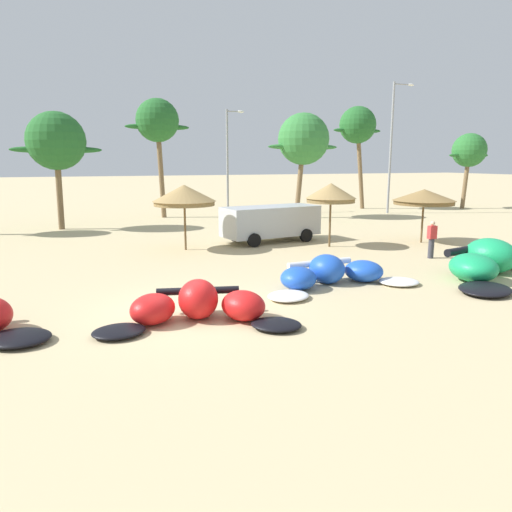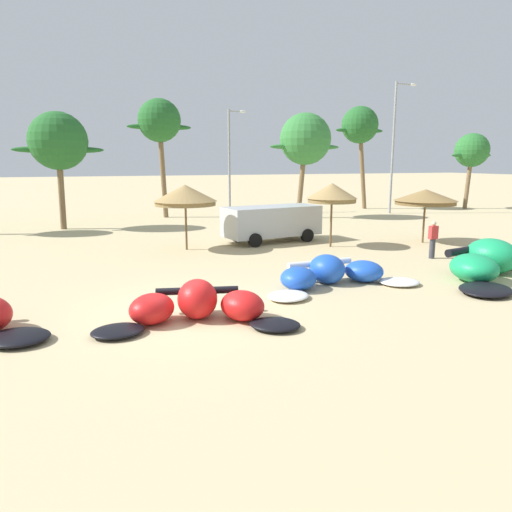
# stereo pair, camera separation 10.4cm
# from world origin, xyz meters

# --- Properties ---
(ground_plane) EXTENTS (260.00, 260.00, 0.00)m
(ground_plane) POSITION_xyz_m (0.00, 0.00, 0.00)
(ground_plane) COLOR #C6B284
(kite_left_of_center) EXTENTS (5.24, 3.12, 1.05)m
(kite_left_of_center) POSITION_xyz_m (0.06, -0.97, 0.40)
(kite_left_of_center) COLOR black
(kite_left_of_center) RESTS_ON ground
(kite_center) EXTENTS (5.92, 2.81, 0.99)m
(kite_center) POSITION_xyz_m (5.22, 1.05, 0.38)
(kite_center) COLOR white
(kite_center) RESTS_ON ground
(kite_right_of_center) EXTENTS (7.87, 4.48, 1.30)m
(kite_right_of_center) POSITION_xyz_m (11.79, 0.12, 0.50)
(kite_right_of_center) COLOR black
(kite_right_of_center) RESTS_ON ground
(beach_umbrella_middle) EXTENTS (2.96, 2.96, 3.06)m
(beach_umbrella_middle) POSITION_xyz_m (2.14, 9.35, 2.58)
(beach_umbrella_middle) COLOR brown
(beach_umbrella_middle) RESTS_ON ground
(beach_umbrella_near_palms) EXTENTS (2.44, 2.44, 3.09)m
(beach_umbrella_near_palms) POSITION_xyz_m (8.90, 7.59, 2.63)
(beach_umbrella_near_palms) COLOR brown
(beach_umbrella_near_palms) RESTS_ON ground
(beach_umbrella_outermost) EXTENTS (3.14, 3.14, 2.73)m
(beach_umbrella_outermost) POSITION_xyz_m (13.95, 6.96, 2.35)
(beach_umbrella_outermost) COLOR brown
(beach_umbrella_outermost) RESTS_ON ground
(parked_van) EXTENTS (5.26, 2.76, 1.84)m
(parked_van) POSITION_xyz_m (6.70, 10.03, 1.09)
(parked_van) COLOR #B2B7BC
(parked_van) RESTS_ON ground
(person_near_kites) EXTENTS (0.36, 0.24, 1.62)m
(person_near_kites) POSITION_xyz_m (11.55, 3.51, 0.82)
(person_near_kites) COLOR #383842
(person_near_kites) RESTS_ON ground
(palm_left_of_gap) EXTENTS (5.19, 3.46, 7.05)m
(palm_left_of_gap) POSITION_xyz_m (-3.31, 19.05, 5.26)
(palm_left_of_gap) COLOR brown
(palm_left_of_gap) RESTS_ON ground
(palm_center_left) EXTENTS (4.64, 3.09, 8.56)m
(palm_center_left) POSITION_xyz_m (3.50, 23.12, 6.90)
(palm_center_left) COLOR brown
(palm_center_left) RESTS_ON ground
(palm_center_right) EXTENTS (5.56, 3.71, 7.56)m
(palm_center_right) POSITION_xyz_m (13.27, 19.21, 5.65)
(palm_center_right) COLOR brown
(palm_center_right) RESTS_ON ground
(palm_right_of_gap) EXTENTS (4.68, 3.12, 8.73)m
(palm_right_of_gap) POSITION_xyz_m (20.63, 23.53, 7.06)
(palm_right_of_gap) COLOR brown
(palm_right_of_gap) RESTS_ON ground
(palm_right) EXTENTS (4.35, 2.90, 6.53)m
(palm_right) POSITION_xyz_m (29.95, 20.26, 4.99)
(palm_right) COLOR brown
(palm_right) RESTS_ON ground
(lamppost_west) EXTENTS (1.52, 0.24, 8.13)m
(lamppost_west) POSITION_xyz_m (9.30, 24.42, 4.56)
(lamppost_west) COLOR gray
(lamppost_west) RESTS_ON ground
(lamppost_west_center) EXTENTS (1.94, 0.24, 10.13)m
(lamppost_west_center) POSITION_xyz_m (21.25, 19.46, 5.63)
(lamppost_west_center) COLOR gray
(lamppost_west_center) RESTS_ON ground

